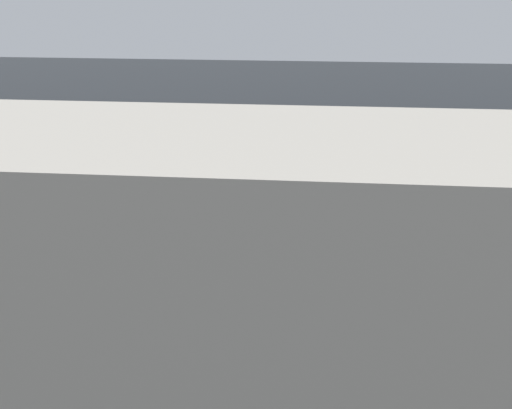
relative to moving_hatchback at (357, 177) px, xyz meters
name	(u,v)px	position (x,y,z in m)	size (l,w,h in m)	color
ground_plane	(346,231)	(0.21, 0.64, -1.03)	(60.00, 60.00, 0.00)	black
kerb_strip	(348,321)	(0.21, 4.84, -1.01)	(24.00, 3.20, 0.04)	gray
moving_hatchback	(357,177)	(0.00, 0.00, 0.00)	(4.22, 2.70, 2.06)	orange
fire_hydrant	(168,261)	(3.40, 3.63, -0.63)	(0.42, 0.31, 0.80)	gold
pedestrian	(109,233)	(4.39, 3.80, -0.07)	(0.30, 0.56, 1.62)	blue
metal_railing	(397,318)	(-0.43, 6.09, -0.28)	(11.09, 0.04, 1.05)	#B7BABF
sign_post	(132,211)	(3.79, 4.35, 0.55)	(0.07, 0.44, 2.40)	#4C4C51
puddle_patch	(314,220)	(0.90, 0.02, -1.02)	(3.55, 3.55, 0.01)	black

